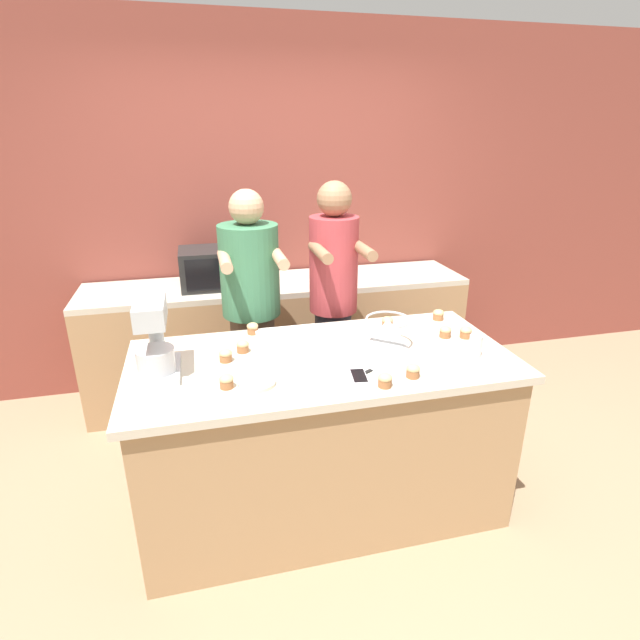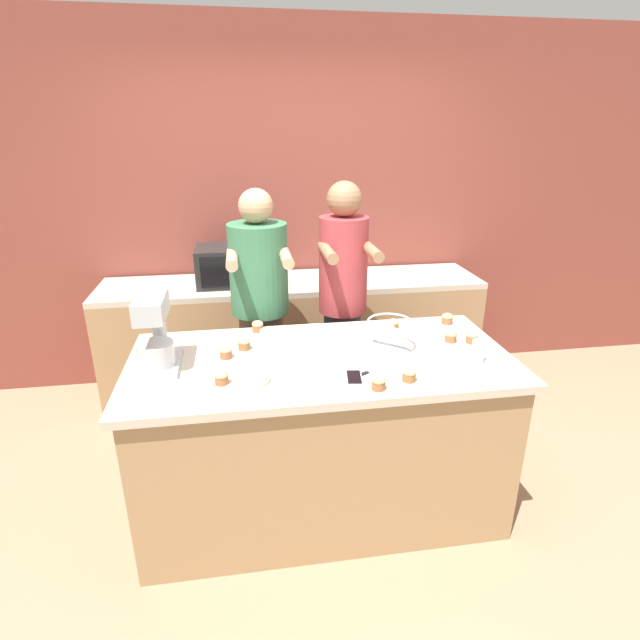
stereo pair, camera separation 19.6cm
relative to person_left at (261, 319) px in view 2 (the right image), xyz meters
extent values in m
plane|color=#937A5B|center=(0.27, -0.67, -0.86)|extent=(16.00, 16.00, 0.00)
cube|color=brown|center=(0.27, 1.01, 0.49)|extent=(10.00, 0.06, 2.70)
cube|color=#A87F56|center=(0.27, -0.67, -0.43)|extent=(1.81, 0.84, 0.86)
cube|color=beige|center=(0.27, -0.67, 0.02)|extent=(1.89, 0.89, 0.04)
cube|color=#A87F56|center=(0.27, 0.66, -0.43)|extent=(2.80, 0.60, 0.85)
cube|color=beige|center=(0.27, 0.66, 0.01)|extent=(2.80, 0.60, 0.04)
cylinder|color=brown|center=(0.00, 0.00, -0.41)|extent=(0.27, 0.27, 0.91)
cylinder|color=#38704C|center=(0.00, 0.00, 0.32)|extent=(0.35, 0.35, 0.54)
sphere|color=tan|center=(0.00, 0.00, 0.68)|extent=(0.20, 0.20, 0.20)
cylinder|color=tan|center=(-0.15, -0.17, 0.43)|extent=(0.06, 0.34, 0.06)
cylinder|color=tan|center=(0.15, -0.17, 0.43)|extent=(0.06, 0.34, 0.06)
cylinder|color=#33384C|center=(0.51, 0.00, -0.42)|extent=(0.23, 0.23, 0.88)
cylinder|color=#A8383D|center=(0.51, 0.00, 0.32)|extent=(0.30, 0.30, 0.58)
sphere|color=#936B4C|center=(0.51, 0.00, 0.71)|extent=(0.21, 0.21, 0.21)
cylinder|color=#936B4C|center=(0.39, -0.17, 0.44)|extent=(0.06, 0.34, 0.06)
cylinder|color=#936B4C|center=(0.64, -0.17, 0.44)|extent=(0.06, 0.34, 0.06)
cube|color=#B2B7BC|center=(-0.51, -0.66, 0.05)|extent=(0.20, 0.30, 0.03)
cylinder|color=#B2B7BC|center=(-0.51, -0.55, 0.18)|extent=(0.07, 0.07, 0.23)
cube|color=#B2B7BC|center=(-0.51, -0.68, 0.34)|extent=(0.13, 0.26, 0.10)
cylinder|color=#BCBCC1|center=(-0.51, -0.70, 0.12)|extent=(0.17, 0.17, 0.11)
cone|color=#BCBCC1|center=(0.63, -0.63, 0.12)|extent=(0.23, 0.23, 0.15)
torus|color=#BCBCC1|center=(0.63, -0.63, 0.19)|extent=(0.23, 0.23, 0.01)
cube|color=silver|center=(0.16, -0.44, 0.05)|extent=(0.37, 0.29, 0.02)
cube|color=white|center=(0.16, -0.44, 0.07)|extent=(0.30, 0.23, 0.02)
cube|color=black|center=(-0.15, 0.66, 0.17)|extent=(0.54, 0.35, 0.27)
cube|color=black|center=(-0.20, 0.49, 0.17)|extent=(0.37, 0.01, 0.22)
cube|color=#2D2D2D|center=(0.05, 0.49, 0.17)|extent=(0.11, 0.01, 0.22)
cube|color=silver|center=(0.38, -0.92, 0.04)|extent=(0.09, 0.15, 0.01)
cube|color=black|center=(0.38, -0.92, 0.05)|extent=(0.08, 0.14, 0.00)
cylinder|color=silver|center=(1.01, -0.85, 0.09)|extent=(0.06, 0.06, 0.11)
cylinder|color=beige|center=(-0.08, -0.88, 0.05)|extent=(0.17, 0.17, 0.02)
cube|color=#BCBCC1|center=(0.52, -0.84, 0.04)|extent=(0.13, 0.08, 0.01)
cube|color=black|center=(0.42, -0.89, 0.04)|extent=(0.08, 0.05, 0.01)
cylinder|color=#9E6038|center=(-0.20, -0.61, 0.05)|extent=(0.06, 0.06, 0.03)
ellipsoid|color=tan|center=(-0.20, -0.61, 0.08)|extent=(0.06, 0.06, 0.04)
cylinder|color=#9E6038|center=(0.46, -1.03, 0.05)|extent=(0.06, 0.06, 0.03)
ellipsoid|color=tan|center=(0.46, -1.03, 0.08)|extent=(0.06, 0.06, 0.04)
cylinder|color=#9E6038|center=(1.08, -0.63, 0.05)|extent=(0.06, 0.06, 0.03)
ellipsoid|color=tan|center=(1.08, -0.63, 0.08)|extent=(0.06, 0.06, 0.04)
cylinder|color=#9E6038|center=(-0.03, -0.29, 0.05)|extent=(0.06, 0.06, 0.03)
ellipsoid|color=tan|center=(-0.03, -0.29, 0.08)|extent=(0.06, 0.06, 0.04)
cylinder|color=#9E6038|center=(0.72, -0.38, 0.05)|extent=(0.06, 0.06, 0.03)
ellipsoid|color=tan|center=(0.72, -0.38, 0.08)|extent=(0.06, 0.06, 0.04)
cylinder|color=#9E6038|center=(-0.11, -0.52, 0.05)|extent=(0.06, 0.06, 0.03)
ellipsoid|color=tan|center=(-0.11, -0.52, 0.08)|extent=(0.06, 0.06, 0.04)
cylinder|color=#9E6038|center=(1.06, -0.34, 0.05)|extent=(0.06, 0.06, 0.03)
ellipsoid|color=tan|center=(1.06, -0.34, 0.08)|extent=(0.06, 0.06, 0.04)
cylinder|color=#9E6038|center=(-0.21, -0.88, 0.05)|extent=(0.06, 0.06, 0.03)
ellipsoid|color=tan|center=(-0.21, -0.88, 0.08)|extent=(0.06, 0.06, 0.04)
cylinder|color=#9E6038|center=(0.98, -0.59, 0.05)|extent=(0.06, 0.06, 0.03)
ellipsoid|color=tan|center=(0.98, -0.59, 0.08)|extent=(0.06, 0.06, 0.04)
cylinder|color=#9E6038|center=(0.62, -0.98, 0.05)|extent=(0.06, 0.06, 0.03)
ellipsoid|color=tan|center=(0.62, -0.98, 0.08)|extent=(0.06, 0.06, 0.04)
camera|label=1|loc=(-0.28, -2.84, 1.11)|focal=28.00mm
camera|label=2|loc=(-0.09, -2.88, 1.11)|focal=28.00mm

